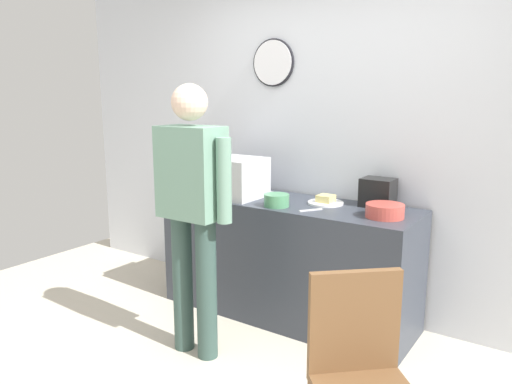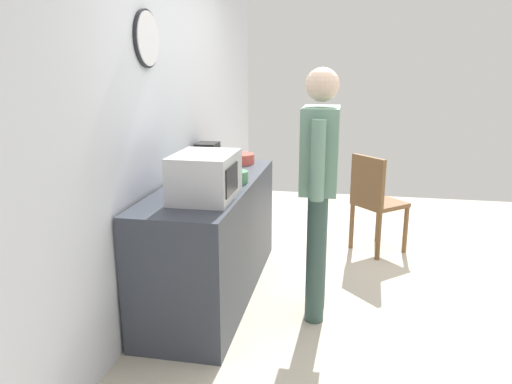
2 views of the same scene
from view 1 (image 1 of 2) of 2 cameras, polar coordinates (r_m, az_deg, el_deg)
name	(u,v)px [view 1 (image 1 of 2)]	position (r m, az deg, el deg)	size (l,w,h in m)	color
back_wall	(343,143)	(3.74, 10.08, 5.67)	(5.40, 0.13, 2.60)	silver
kitchen_counter	(286,259)	(3.71, 3.58, -7.81)	(1.92, 0.62, 0.89)	#333842
microwave	(230,177)	(3.74, -3.09, 1.77)	(0.50, 0.39, 0.30)	silver
sandwich_plate	(326,201)	(3.53, 8.14, -1.07)	(0.26, 0.26, 0.07)	white
salad_bowl	(385,211)	(3.22, 14.82, -2.12)	(0.25, 0.25, 0.09)	#C64C42
cereal_bowl	(277,200)	(3.41, 2.41, -0.98)	(0.18, 0.18, 0.09)	#4C8E60
toaster	(378,193)	(3.50, 14.05, -0.06)	(0.22, 0.18, 0.20)	black
fork_utensil	(273,192)	(3.88, 2.01, -0.05)	(0.17, 0.02, 0.01)	silver
spoon_utensil	(311,210)	(3.32, 6.40, -2.11)	(0.17, 0.02, 0.01)	silver
person_standing	(192,201)	(3.04, -7.46, -1.03)	(0.59, 0.24, 1.73)	#324C46
wooden_chair	(361,375)	(2.20, 12.17, -20.17)	(0.57, 0.57, 0.94)	brown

